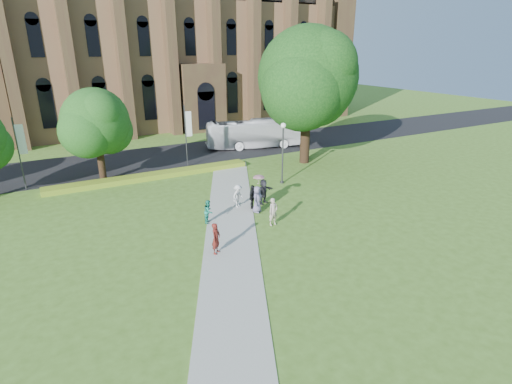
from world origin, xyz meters
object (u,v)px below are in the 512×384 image
tour_coach (256,134)px  pedestrian_0 (216,238)px  streetlamp (283,146)px  large_tree (308,78)px

tour_coach → pedestrian_0: (-14.23, -21.29, -0.67)m
pedestrian_0 → tour_coach: bearing=15.2°
streetlamp → tour_coach: (4.25, 12.46, -1.67)m
tour_coach → pedestrian_0: bearing=161.2°
tour_coach → large_tree: bearing=-156.1°
pedestrian_0 → large_tree: bearing=-0.3°
tour_coach → pedestrian_0: 25.62m
streetlamp → large_tree: 8.73m
tour_coach → pedestrian_0: size_ratio=6.26×
streetlamp → pedestrian_0: (-9.98, -8.83, -2.33)m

